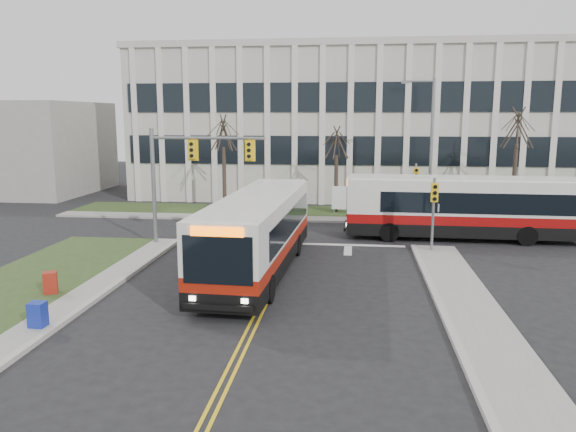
# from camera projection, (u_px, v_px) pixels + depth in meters

# --- Properties ---
(ground) EXTENTS (120.00, 120.00, 0.00)m
(ground) POSITION_uv_depth(u_px,v_px,m) (270.00, 290.00, 22.37)
(ground) COLOR black
(ground) RESTS_ON ground
(sidewalk_west) EXTENTS (1.20, 26.00, 0.14)m
(sidewalk_west) POSITION_uv_depth(u_px,v_px,m) (35.00, 327.00, 18.27)
(sidewalk_west) COLOR #9E9B93
(sidewalk_west) RESTS_ON ground
(sidewalk_east) EXTENTS (2.00, 26.00, 0.14)m
(sidewalk_east) POSITION_uv_depth(u_px,v_px,m) (496.00, 348.00, 16.61)
(sidewalk_east) COLOR #9E9B93
(sidewalk_east) RESTS_ON ground
(sidewalk_cross) EXTENTS (44.00, 1.60, 0.14)m
(sidewalk_cross) POSITION_uv_depth(u_px,v_px,m) (380.00, 221.00, 36.64)
(sidewalk_cross) COLOR #9E9B93
(sidewalk_cross) RESTS_ON ground
(building_lawn) EXTENTS (44.00, 5.00, 0.12)m
(building_lawn) POSITION_uv_depth(u_px,v_px,m) (378.00, 213.00, 39.38)
(building_lawn) COLOR #2C431C
(building_lawn) RESTS_ON ground
(office_building) EXTENTS (40.00, 16.00, 12.00)m
(office_building) POSITION_uv_depth(u_px,v_px,m) (375.00, 125.00, 50.06)
(office_building) COLOR beige
(office_building) RESTS_ON ground
(building_annex) EXTENTS (12.00, 12.00, 8.00)m
(building_annex) POSITION_uv_depth(u_px,v_px,m) (25.00, 148.00, 50.05)
(building_annex) COLOR #9E9B93
(building_annex) RESTS_ON ground
(mast_arm_signal) EXTENTS (6.11, 0.38, 6.20)m
(mast_arm_signal) POSITION_uv_depth(u_px,v_px,m) (184.00, 166.00, 29.26)
(mast_arm_signal) COLOR slate
(mast_arm_signal) RESTS_ON ground
(signal_pole_near) EXTENTS (0.34, 0.39, 3.80)m
(signal_pole_near) POSITION_uv_depth(u_px,v_px,m) (434.00, 204.00, 27.84)
(signal_pole_near) COLOR slate
(signal_pole_near) RESTS_ON ground
(signal_pole_far) EXTENTS (0.34, 0.39, 3.80)m
(signal_pole_far) POSITION_uv_depth(u_px,v_px,m) (416.00, 184.00, 36.15)
(signal_pole_far) COLOR slate
(signal_pole_far) RESTS_ON ground
(streetlight) EXTENTS (2.15, 0.25, 9.20)m
(streetlight) POSITION_uv_depth(u_px,v_px,m) (429.00, 141.00, 36.36)
(streetlight) COLOR slate
(streetlight) RESTS_ON ground
(directory_sign) EXTENTS (1.50, 0.12, 2.00)m
(directory_sign) POSITION_uv_depth(u_px,v_px,m) (343.00, 198.00, 38.98)
(directory_sign) COLOR slate
(directory_sign) RESTS_ON ground
(tree_left) EXTENTS (1.80, 1.80, 7.70)m
(tree_left) POSITION_uv_depth(u_px,v_px,m) (223.00, 134.00, 39.67)
(tree_left) COLOR #42352B
(tree_left) RESTS_ON ground
(tree_mid) EXTENTS (1.80, 1.80, 6.82)m
(tree_mid) POSITION_uv_depth(u_px,v_px,m) (337.00, 144.00, 39.06)
(tree_mid) COLOR #42352B
(tree_mid) RESTS_ON ground
(tree_right) EXTENTS (1.80, 1.80, 8.25)m
(tree_right) POSITION_uv_depth(u_px,v_px,m) (517.00, 130.00, 37.31)
(tree_right) COLOR #42352B
(tree_right) RESTS_ON ground
(bus_main) EXTENTS (3.28, 12.78, 3.38)m
(bus_main) POSITION_uv_depth(u_px,v_px,m) (258.00, 235.00, 24.63)
(bus_main) COLOR silver
(bus_main) RESTS_ON ground
(bus_cross) EXTENTS (12.81, 3.00, 3.40)m
(bus_cross) POSITION_uv_depth(u_px,v_px,m) (463.00, 209.00, 31.25)
(bus_cross) COLOR silver
(bus_cross) RESTS_ON ground
(newspaper_box_blue) EXTENTS (0.51, 0.46, 0.95)m
(newspaper_box_blue) POSITION_uv_depth(u_px,v_px,m) (38.00, 317.00, 18.03)
(newspaper_box_blue) COLOR #152796
(newspaper_box_blue) RESTS_ON ground
(newspaper_box_red) EXTENTS (0.64, 0.61, 0.95)m
(newspaper_box_red) POSITION_uv_depth(u_px,v_px,m) (50.00, 284.00, 21.50)
(newspaper_box_red) COLOR maroon
(newspaper_box_red) RESTS_ON ground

